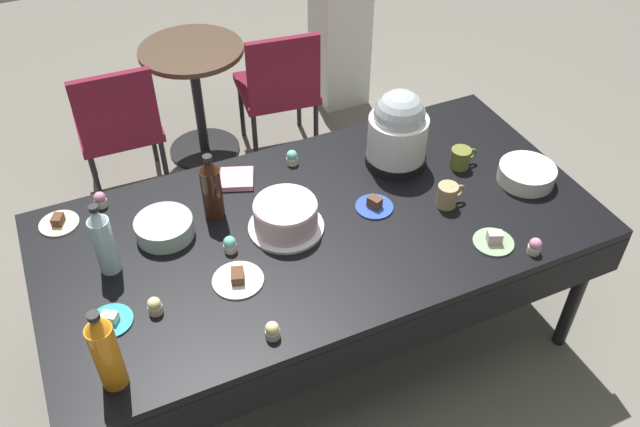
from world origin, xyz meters
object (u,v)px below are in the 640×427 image
at_px(dessert_plate_cream, 59,222).
at_px(dessert_plate_white, 238,279).
at_px(ceramic_snack_bowl, 527,174).
at_px(coffee_mug_tan, 448,195).
at_px(dessert_plate_cobalt, 374,205).
at_px(coffee_mug_olive, 461,158).
at_px(water_cooler, 340,19).
at_px(cupcake_lemon, 155,306).
at_px(cupcake_mint, 100,200).
at_px(soda_bottle_cola, 211,188).
at_px(cupcake_vanilla, 535,246).
at_px(slow_cooker, 398,131).
at_px(maroon_chair_left, 118,123).
at_px(soda_bottle_water, 103,241).
at_px(cupcake_cocoa, 272,330).
at_px(maroon_chair_right, 279,85).
at_px(dessert_plate_sage, 494,241).
at_px(cupcake_berry, 230,245).
at_px(soda_bottle_orange_juice, 106,352).
at_px(glass_salad_bowl, 164,228).
at_px(cupcake_rose, 292,157).
at_px(dessert_plate_teal, 111,320).
at_px(potluck_table, 320,234).
at_px(frosted_layer_cake, 286,216).
at_px(round_cafe_table, 195,82).

bearing_deg(dessert_plate_cream, dessert_plate_white, -46.76).
distance_m(ceramic_snack_bowl, coffee_mug_tan, 0.39).
bearing_deg(dessert_plate_cobalt, coffee_mug_olive, 10.82).
bearing_deg(water_cooler, cupcake_lemon, -129.51).
height_order(cupcake_mint, soda_bottle_cola, soda_bottle_cola).
xyz_separation_m(cupcake_mint, cupcake_vanilla, (1.44, -0.95, 0.00)).
xyz_separation_m(coffee_mug_tan, water_cooler, (0.48, 2.00, -0.21)).
distance_m(dessert_plate_white, coffee_mug_tan, 0.92).
height_order(slow_cooker, dessert_plate_white, slow_cooker).
height_order(cupcake_mint, maroon_chair_left, maroon_chair_left).
relative_size(cupcake_lemon, soda_bottle_water, 0.22).
distance_m(cupcake_cocoa, maroon_chair_right, 2.06).
xyz_separation_m(dessert_plate_sage, cupcake_berry, (-0.93, 0.38, 0.02)).
height_order(slow_cooker, cupcake_berry, slow_cooker).
bearing_deg(soda_bottle_orange_juice, cupcake_berry, 37.95).
distance_m(glass_salad_bowl, cupcake_rose, 0.66).
relative_size(ceramic_snack_bowl, cupcake_mint, 3.55).
bearing_deg(cupcake_cocoa, cupcake_mint, 113.39).
height_order(dessert_plate_teal, cupcake_berry, cupcake_berry).
relative_size(cupcake_mint, soda_bottle_cola, 0.23).
xyz_separation_m(potluck_table, glass_salad_bowl, (-0.57, 0.19, 0.10)).
bearing_deg(soda_bottle_cola, cupcake_mint, 148.97).
distance_m(frosted_layer_cake, soda_bottle_orange_juice, 0.87).
relative_size(dessert_plate_teal, cupcake_cocoa, 2.26).
bearing_deg(ceramic_snack_bowl, maroon_chair_right, 108.28).
relative_size(dessert_plate_white, cupcake_mint, 2.78).
relative_size(dessert_plate_teal, maroon_chair_right, 0.18).
bearing_deg(dessert_plate_teal, slow_cooker, 16.10).
bearing_deg(cupcake_vanilla, cupcake_mint, 146.60).
height_order(soda_bottle_cola, round_cafe_table, soda_bottle_cola).
height_order(ceramic_snack_bowl, coffee_mug_tan, coffee_mug_tan).
height_order(cupcake_cocoa, cupcake_rose, same).
xyz_separation_m(ceramic_snack_bowl, cupcake_mint, (-1.67, 0.58, -0.00)).
bearing_deg(cupcake_mint, soda_bottle_orange_juice, -97.88).
bearing_deg(slow_cooker, frosted_layer_cake, -161.98).
bearing_deg(frosted_layer_cake, cupcake_vanilla, -32.54).
xyz_separation_m(dessert_plate_white, maroon_chair_right, (0.79, 1.60, -0.27)).
xyz_separation_m(slow_cooker, cupcake_mint, (-1.23, 0.24, -0.14)).
distance_m(dessert_plate_sage, dessert_plate_white, 0.98).
xyz_separation_m(glass_salad_bowl, maroon_chair_left, (0.02, 1.25, -0.30)).
xyz_separation_m(soda_bottle_cola, maroon_chair_left, (-0.19, 1.22, -0.39)).
xyz_separation_m(cupcake_berry, soda_bottle_water, (-0.43, 0.09, 0.11)).
xyz_separation_m(coffee_mug_olive, water_cooler, (0.29, 1.81, -0.21)).
distance_m(dessert_plate_white, maroon_chair_left, 1.63).
height_order(dessert_plate_cream, dessert_plate_white, dessert_plate_white).
bearing_deg(dessert_plate_cobalt, maroon_chair_right, 84.01).
distance_m(dessert_plate_white, cupcake_rose, 0.72).
bearing_deg(coffee_mug_olive, dessert_plate_white, -167.67).
bearing_deg(cupcake_vanilla, soda_bottle_orange_juice, 177.08).
height_order(cupcake_berry, maroon_chair_right, maroon_chair_right).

